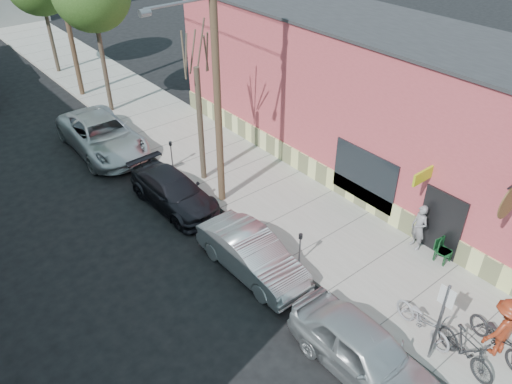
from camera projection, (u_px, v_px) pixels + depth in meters
ground at (282, 324)px, 15.34m from camera, size 120.00×120.00×0.00m
sidewalk at (198, 146)px, 24.58m from camera, size 4.50×58.00×0.15m
cafe_building at (363, 99)px, 21.40m from camera, size 6.60×20.20×6.61m
sign_post at (441, 316)px, 13.23m from camera, size 0.07×0.45×2.80m
parking_meter_near at (300, 243)px, 17.02m from camera, size 0.14×0.14×1.24m
parking_meter_far at (171, 150)px, 22.42m from camera, size 0.14×0.14×1.24m
utility_pole_near at (215, 78)px, 17.72m from camera, size 3.57×0.28×10.00m
utility_pole_far at (64, 3)px, 26.86m from camera, size 1.80×0.28×10.00m
tree_bare at (200, 126)px, 20.65m from camera, size 0.24×0.24×5.04m
patio_chair_a at (443, 251)px, 17.30m from camera, size 0.57×0.57×0.88m
patio_chair_b at (444, 252)px, 17.26m from camera, size 0.62×0.62×0.88m
patron_grey at (419, 227)px, 17.65m from camera, size 0.60×0.75×1.79m
cyclist at (503, 328)px, 13.79m from camera, size 1.41×1.02×1.97m
cyclist_bike at (499, 338)px, 14.04m from camera, size 1.27×2.19×1.09m
parked_bike_a at (466, 349)px, 13.65m from camera, size 1.01×2.08×1.20m
parked_bike_b at (423, 321)px, 14.58m from camera, size 1.00×2.13×1.07m
car_0 at (364, 351)px, 13.55m from camera, size 1.92×4.66×1.58m
car_1 at (252, 254)px, 16.92m from camera, size 1.63×4.51×1.48m
car_2 at (174, 191)px, 20.21m from camera, size 2.07×4.73×1.35m
car_3 at (103, 135)px, 23.89m from camera, size 2.98×6.09×1.67m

